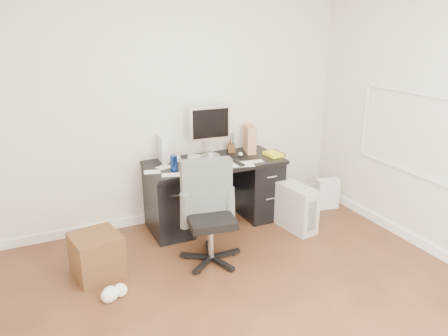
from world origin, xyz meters
The scene contains 18 objects.
ground centered at (0.00, 0.00, 0.00)m, with size 4.00×4.00×0.00m, color #432515.
room_shell centered at (0.03, 0.03, 1.66)m, with size 4.02×4.02×2.71m.
desk centered at (0.30, 1.65, 0.40)m, with size 1.50×0.70×0.75m.
loose_papers centered at (0.10, 1.60, 0.75)m, with size 1.10×0.60×0.00m, color white, non-canonical shape.
lcd_monitor centered at (0.31, 1.80, 1.05)m, with size 0.47×0.27×0.59m, color silver, non-canonical shape.
keyboard centered at (0.12, 1.51, 0.76)m, with size 0.47×0.16×0.03m, color black.
computer_mouse centered at (0.61, 1.65, 0.78)m, with size 0.06×0.06×0.06m, color silver.
travel_mug centered at (-0.22, 1.52, 0.83)m, with size 0.07×0.07×0.16m, color navy.
white_binder centered at (-0.22, 1.89, 0.89)m, with size 0.11×0.25×0.29m, color silver.
magazine_file centered at (0.81, 1.79, 0.91)m, with size 0.13×0.27×0.31m, color #AC7D53.
pen_cup centered at (0.61, 1.87, 0.87)m, with size 0.10×0.10×0.24m, color #532E17, non-canonical shape.
yellow_book centered at (0.99, 1.54, 0.77)m, with size 0.17×0.21×0.04m, color yellow.
paper_remote centered at (0.51, 1.42, 0.76)m, with size 0.27×0.22×0.02m, color white, non-canonical shape.
office_chair centered at (-0.08, 0.89, 0.49)m, with size 0.56×0.56×0.99m, color #515451, non-canonical shape.
pc_tower centered at (1.05, 1.14, 0.25)m, with size 0.23×0.51×0.51m, color #A7A196.
shopping_bag centered at (1.73, 1.45, 0.19)m, with size 0.27×0.20×0.37m, color white.
wicker_basket centered at (-1.11, 1.11, 0.20)m, with size 0.40×0.40×0.40m, color #483115.
desk_printer centered at (0.19, 1.81, 0.10)m, with size 0.34×0.28×0.20m, color slate.
Camera 1 is at (-1.53, -2.54, 2.24)m, focal length 35.00 mm.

